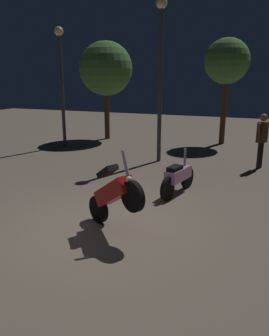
{
  "coord_description": "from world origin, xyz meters",
  "views": [
    {
      "loc": [
        2.86,
        -5.31,
        2.83
      ],
      "look_at": [
        0.32,
        0.91,
        1.0
      ],
      "focal_mm": 35.51,
      "sensor_mm": 36.0,
      "label": 1
    }
  ],
  "objects_px": {
    "motorcycle_red_foreground": "(114,194)",
    "streetlamp_far": "(61,72)",
    "person_bystander_far": "(262,136)",
    "motorcycle_pink_parked_left": "(178,177)",
    "streetlamp_near": "(161,62)"
  },
  "relations": [
    {
      "from": "motorcycle_red_foreground",
      "to": "streetlamp_near",
      "type": "distance_m",
      "value": 6.24
    },
    {
      "from": "motorcycle_red_foreground",
      "to": "streetlamp_near",
      "type": "height_order",
      "value": "streetlamp_near"
    },
    {
      "from": "motorcycle_pink_parked_left",
      "to": "streetlamp_near",
      "type": "height_order",
      "value": "streetlamp_near"
    },
    {
      "from": "motorcycle_red_foreground",
      "to": "streetlamp_far",
      "type": "distance_m",
      "value": 8.84
    },
    {
      "from": "person_bystander_far",
      "to": "streetlamp_far",
      "type": "xyz_separation_m",
      "value": [
        -7.82,
        0.64,
        1.99
      ]
    },
    {
      "from": "motorcycle_red_foreground",
      "to": "person_bystander_far",
      "type": "height_order",
      "value": "person_bystander_far"
    },
    {
      "from": "motorcycle_pink_parked_left",
      "to": "person_bystander_far",
      "type": "relative_size",
      "value": 0.94
    },
    {
      "from": "streetlamp_near",
      "to": "streetlamp_far",
      "type": "bearing_deg",
      "value": 168.15
    },
    {
      "from": "streetlamp_near",
      "to": "streetlamp_far",
      "type": "height_order",
      "value": "streetlamp_near"
    },
    {
      "from": "motorcycle_pink_parked_left",
      "to": "streetlamp_far",
      "type": "height_order",
      "value": "streetlamp_far"
    },
    {
      "from": "motorcycle_pink_parked_left",
      "to": "streetlamp_near",
      "type": "bearing_deg",
      "value": 37.95
    },
    {
      "from": "person_bystander_far",
      "to": "motorcycle_red_foreground",
      "type": "bearing_deg",
      "value": 87.69
    },
    {
      "from": "motorcycle_pink_parked_left",
      "to": "motorcycle_red_foreground",
      "type": "bearing_deg",
      "value": 179.4
    },
    {
      "from": "motorcycle_red_foreground",
      "to": "motorcycle_pink_parked_left",
      "type": "height_order",
      "value": "motorcycle_red_foreground"
    },
    {
      "from": "streetlamp_far",
      "to": "person_bystander_far",
      "type": "bearing_deg",
      "value": -4.71
    }
  ]
}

